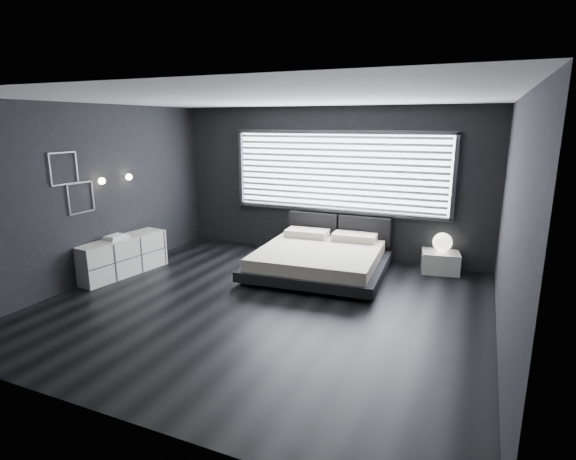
% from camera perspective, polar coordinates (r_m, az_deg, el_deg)
% --- Properties ---
extents(room, '(6.04, 6.00, 2.80)m').
position_cam_1_polar(room, '(6.03, -3.23, 2.89)').
color(room, black).
rests_on(room, ground).
extents(window, '(4.14, 0.09, 1.52)m').
position_cam_1_polar(window, '(8.40, 6.34, 7.30)').
color(window, white).
rests_on(window, ground).
extents(headboard, '(1.96, 0.16, 0.52)m').
position_cam_1_polar(headboard, '(8.51, 6.42, 0.26)').
color(headboard, black).
rests_on(headboard, ground).
extents(sconce_near, '(0.18, 0.11, 0.11)m').
position_cam_1_polar(sconce_near, '(7.76, -22.58, 5.76)').
color(sconce_near, silver).
rests_on(sconce_near, ground).
extents(sconce_far, '(0.18, 0.11, 0.11)m').
position_cam_1_polar(sconce_far, '(8.18, -19.57, 6.37)').
color(sconce_far, silver).
rests_on(sconce_far, ground).
extents(wall_art_upper, '(0.01, 0.48, 0.48)m').
position_cam_1_polar(wall_art_upper, '(7.40, -26.59, 7.00)').
color(wall_art_upper, '#47474C').
rests_on(wall_art_upper, ground).
extents(wall_art_lower, '(0.01, 0.48, 0.48)m').
position_cam_1_polar(wall_art_lower, '(7.62, -24.79, 3.75)').
color(wall_art_lower, '#47474C').
rests_on(wall_art_lower, ground).
extents(bed, '(2.32, 2.22, 0.57)m').
position_cam_1_polar(bed, '(7.63, 3.99, -3.64)').
color(bed, black).
rests_on(bed, ground).
extents(nightstand, '(0.69, 0.60, 0.36)m').
position_cam_1_polar(nightstand, '(8.14, 18.76, -3.85)').
color(nightstand, silver).
rests_on(nightstand, ground).
extents(orb_lamp, '(0.32, 0.32, 0.32)m').
position_cam_1_polar(orb_lamp, '(8.10, 19.02, -1.47)').
color(orb_lamp, white).
rests_on(orb_lamp, nightstand).
extents(dresser, '(0.67, 1.63, 0.63)m').
position_cam_1_polar(dresser, '(8.06, -20.30, -3.12)').
color(dresser, silver).
rests_on(dresser, ground).
extents(book_stack, '(0.30, 0.37, 0.07)m').
position_cam_1_polar(book_stack, '(7.92, -21.03, -0.84)').
color(book_stack, silver).
rests_on(book_stack, dresser).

